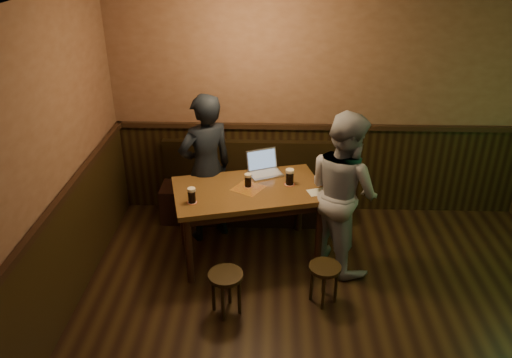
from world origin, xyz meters
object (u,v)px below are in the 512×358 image
(bench, at_px, (252,194))
(stool_left, at_px, (226,282))
(person_suit, at_px, (206,169))
(pint_left, at_px, (192,195))
(pint_right, at_px, (290,177))
(pub_table, at_px, (248,197))
(stool_right, at_px, (325,273))
(person_grey, at_px, (343,192))
(laptop, at_px, (264,167))
(pint_mid, at_px, (248,180))

(bench, xyz_separation_m, stool_left, (-0.16, -1.76, 0.04))
(person_suit, bearing_deg, pint_left, 52.19)
(pint_right, distance_m, person_suit, 0.96)
(pub_table, relative_size, stool_right, 4.12)
(bench, xyz_separation_m, person_grey, (0.97, -0.91, 0.55))
(pub_table, bearing_deg, pint_right, -0.73)
(pub_table, height_order, person_suit, person_suit)
(person_suit, bearing_deg, person_grey, 129.29)
(pint_right, height_order, person_grey, person_grey)
(bench, distance_m, pub_table, 0.91)
(pint_left, height_order, laptop, laptop)
(pub_table, height_order, laptop, laptop)
(person_suit, distance_m, person_grey, 1.53)
(person_grey, bearing_deg, pint_left, 66.57)
(pub_table, distance_m, person_grey, 0.99)
(stool_left, bearing_deg, pint_left, 120.96)
(person_grey, bearing_deg, stool_right, 130.60)
(person_grey, bearing_deg, pint_mid, 50.50)
(bench, relative_size, pint_mid, 14.54)
(stool_left, height_order, pint_right, pint_right)
(pint_right, relative_size, person_suit, 0.10)
(stool_right, bearing_deg, laptop, 117.97)
(laptop, height_order, person_suit, person_suit)
(stool_right, distance_m, person_grey, 0.88)
(stool_left, xyz_separation_m, person_grey, (1.14, 0.85, 0.51))
(bench, bearing_deg, stool_left, -95.34)
(bench, relative_size, laptop, 5.08)
(laptop, xyz_separation_m, person_suit, (-0.64, -0.01, -0.02))
(stool_left, bearing_deg, bench, 84.66)
(pub_table, height_order, stool_left, pub_table)
(stool_left, relative_size, stool_right, 1.07)
(stool_right, distance_m, person_suit, 1.77)
(pint_mid, distance_m, person_suit, 0.58)
(pub_table, xyz_separation_m, laptop, (0.16, 0.38, 0.17))
(laptop, relative_size, person_suit, 0.25)
(pint_mid, xyz_separation_m, person_suit, (-0.48, 0.33, -0.03))
(bench, relative_size, pub_table, 1.29)
(bench, distance_m, stool_left, 1.77)
(pub_table, distance_m, pint_mid, 0.19)
(pint_left, relative_size, pint_right, 0.91)
(pub_table, bearing_deg, pint_mid, 81.90)
(bench, xyz_separation_m, person_suit, (-0.49, -0.45, 0.56))
(stool_right, height_order, pint_mid, pint_mid)
(pint_mid, height_order, person_suit, person_suit)
(stool_right, relative_size, pint_left, 2.56)
(bench, bearing_deg, person_grey, -43.06)
(stool_right, xyz_separation_m, person_suit, (-1.25, 1.13, 0.54))
(pub_table, relative_size, pint_mid, 11.31)
(pint_left, bearing_deg, stool_right, -18.94)
(laptop, relative_size, person_grey, 0.25)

